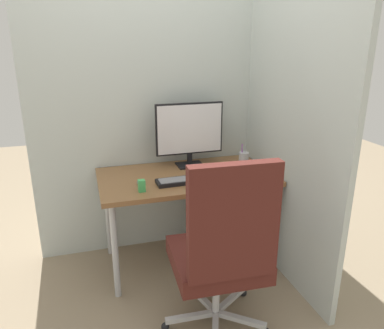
# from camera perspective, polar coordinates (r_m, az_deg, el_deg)

# --- Properties ---
(ground_plane) EXTENTS (8.00, 8.00, 0.00)m
(ground_plane) POSITION_cam_1_polar(r_m,az_deg,el_deg) (3.06, -0.88, -14.37)
(ground_plane) COLOR gray
(wall_back) EXTENTS (2.19, 0.04, 2.80)m
(wall_back) POSITION_cam_1_polar(r_m,az_deg,el_deg) (2.95, -3.07, 13.38)
(wall_back) COLOR #B7C1BC
(wall_back) RESTS_ON ground_plane
(wall_side_right) EXTENTS (0.04, 1.63, 2.80)m
(wall_side_right) POSITION_cam_1_polar(r_m,az_deg,el_deg) (2.72, 13.60, 12.47)
(wall_side_right) COLOR #B7C1BC
(wall_side_right) RESTS_ON ground_plane
(desk) EXTENTS (1.26, 0.69, 0.72)m
(desk) POSITION_cam_1_polar(r_m,az_deg,el_deg) (2.76, -0.94, -2.95)
(desk) COLOR brown
(desk) RESTS_ON ground_plane
(office_chair) EXTENTS (0.63, 0.65, 1.12)m
(office_chair) POSITION_cam_1_polar(r_m,az_deg,el_deg) (2.11, 4.73, -12.77)
(office_chair) COLOR black
(office_chair) RESTS_ON ground_plane
(filing_cabinet) EXTENTS (0.46, 0.55, 0.61)m
(filing_cabinet) POSITION_cam_1_polar(r_m,az_deg,el_deg) (3.02, 5.42, -8.30)
(filing_cabinet) COLOR gray
(filing_cabinet) RESTS_ON ground_plane
(monitor) EXTENTS (0.53, 0.16, 0.49)m
(monitor) POSITION_cam_1_polar(r_m,az_deg,el_deg) (2.87, -0.38, 5.09)
(monitor) COLOR black
(monitor) RESTS_ON desk
(keyboard) EXTENTS (0.45, 0.14, 0.03)m
(keyboard) POSITION_cam_1_polar(r_m,az_deg,el_deg) (2.60, -0.54, -2.37)
(keyboard) COLOR black
(keyboard) RESTS_ON desk
(mouse) EXTENTS (0.07, 0.10, 0.03)m
(mouse) POSITION_cam_1_polar(r_m,az_deg,el_deg) (2.58, -7.82, -2.67)
(mouse) COLOR slate
(mouse) RESTS_ON desk
(pen_holder) EXTENTS (0.08, 0.08, 0.17)m
(pen_holder) POSITION_cam_1_polar(r_m,az_deg,el_deg) (2.96, 7.90, 0.91)
(pen_holder) COLOR #B2B5BA
(pen_holder) RESTS_ON desk
(notebook) EXTENTS (0.14, 0.19, 0.03)m
(notebook) POSITION_cam_1_polar(r_m,az_deg,el_deg) (2.76, 7.86, -1.35)
(notebook) COLOR black
(notebook) RESTS_ON desk
(desk_clamp_accessory) EXTENTS (0.05, 0.05, 0.08)m
(desk_clamp_accessory) POSITION_cam_1_polar(r_m,az_deg,el_deg) (2.45, -7.70, -3.23)
(desk_clamp_accessory) COLOR #3FAD59
(desk_clamp_accessory) RESTS_ON desk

